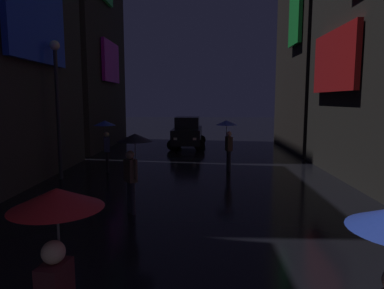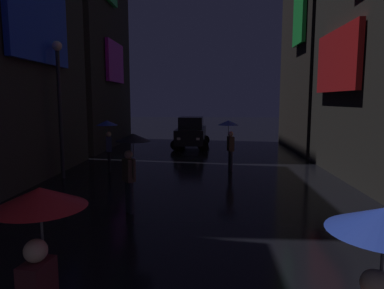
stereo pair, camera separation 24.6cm
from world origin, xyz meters
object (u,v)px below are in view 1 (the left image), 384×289
pedestrian_foreground_left_blue (227,131)px  pedestrian_midstreet_left_black (134,151)px  pedestrian_near_crossing_red (57,236)px  car_distant (187,133)px  streetlamp_left_far (57,93)px  pedestrian_midstreet_centre_blue (105,132)px

pedestrian_foreground_left_blue → pedestrian_midstreet_left_black: same height
pedestrian_foreground_left_blue → pedestrian_near_crossing_red: bearing=-102.4°
car_distant → streetlamp_left_far: 10.12m
car_distant → pedestrian_foreground_left_blue: bearing=-74.4°
pedestrian_midstreet_left_black → streetlamp_left_far: bearing=132.1°
pedestrian_midstreet_left_black → streetlamp_left_far: streetlamp_left_far is taller
car_distant → streetlamp_left_far: bearing=-116.6°
pedestrian_midstreet_centre_blue → pedestrian_foreground_left_blue: bearing=4.0°
pedestrian_midstreet_centre_blue → pedestrian_foreground_left_blue: size_ratio=1.00×
pedestrian_foreground_left_blue → pedestrian_midstreet_left_black: size_ratio=1.00×
pedestrian_midstreet_centre_blue → pedestrian_near_crossing_red: bearing=-76.6°
pedestrian_midstreet_centre_blue → car_distant: bearing=67.4°
pedestrian_near_crossing_red → pedestrian_midstreet_centre_blue: bearing=103.4°
pedestrian_midstreet_left_black → pedestrian_midstreet_centre_blue: bearing=112.6°
pedestrian_midstreet_centre_blue → streetlamp_left_far: streetlamp_left_far is taller
pedestrian_midstreet_centre_blue → pedestrian_near_crossing_red: size_ratio=1.00×
pedestrian_foreground_left_blue → car_distant: size_ratio=0.51×
pedestrian_foreground_left_blue → pedestrian_midstreet_left_black: 6.37m
pedestrian_near_crossing_red → streetlamp_left_far: 10.33m
pedestrian_midstreet_centre_blue → pedestrian_foreground_left_blue: 5.05m
pedestrian_near_crossing_red → streetlamp_left_far: size_ratio=0.42×
car_distant → pedestrian_near_crossing_red: bearing=-91.6°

